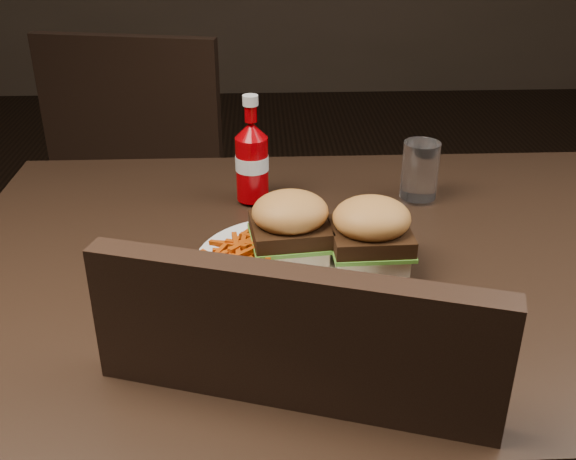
{
  "coord_description": "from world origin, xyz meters",
  "views": [
    {
      "loc": [
        -0.14,
        -0.86,
        1.24
      ],
      "look_at": [
        -0.1,
        -0.01,
        0.8
      ],
      "focal_mm": 42.0,
      "sensor_mm": 36.0,
      "label": 1
    }
  ],
  "objects_px": {
    "dining_table": "(358,266)",
    "plate": "(288,261)",
    "chair_far": "(168,196)",
    "ketchup_bottle": "(252,169)",
    "tumbler": "(420,170)"
  },
  "relations": [
    {
      "from": "chair_far",
      "to": "ketchup_bottle",
      "type": "xyz_separation_m",
      "value": [
        0.25,
        -0.73,
        0.38
      ]
    },
    {
      "from": "ketchup_bottle",
      "to": "tumbler",
      "type": "xyz_separation_m",
      "value": [
        0.28,
        -0.01,
        -0.01
      ]
    },
    {
      "from": "ketchup_bottle",
      "to": "tumbler",
      "type": "bearing_deg",
      "value": -1.22
    },
    {
      "from": "dining_table",
      "to": "plate",
      "type": "bearing_deg",
      "value": -167.75
    },
    {
      "from": "ketchup_bottle",
      "to": "tumbler",
      "type": "relative_size",
      "value": 1.12
    },
    {
      "from": "ketchup_bottle",
      "to": "chair_far",
      "type": "bearing_deg",
      "value": 109.17
    },
    {
      "from": "dining_table",
      "to": "tumbler",
      "type": "relative_size",
      "value": 12.36
    },
    {
      "from": "chair_far",
      "to": "ketchup_bottle",
      "type": "distance_m",
      "value": 0.86
    },
    {
      "from": "dining_table",
      "to": "tumbler",
      "type": "xyz_separation_m",
      "value": [
        0.13,
        0.19,
        0.08
      ]
    },
    {
      "from": "chair_far",
      "to": "tumbler",
      "type": "bearing_deg",
      "value": 137.55
    },
    {
      "from": "dining_table",
      "to": "chair_far",
      "type": "height_order",
      "value": "dining_table"
    },
    {
      "from": "dining_table",
      "to": "plate",
      "type": "distance_m",
      "value": 0.11
    },
    {
      "from": "chair_far",
      "to": "plate",
      "type": "distance_m",
      "value": 1.05
    },
    {
      "from": "dining_table",
      "to": "plate",
      "type": "height_order",
      "value": "plate"
    },
    {
      "from": "dining_table",
      "to": "plate",
      "type": "relative_size",
      "value": 4.5
    }
  ]
}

